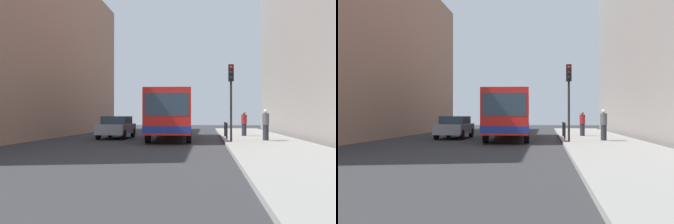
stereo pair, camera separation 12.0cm
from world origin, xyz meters
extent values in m
plane|color=#2D2D30|center=(0.00, 0.00, 0.00)|extent=(80.00, 80.00, 0.00)
cube|color=gray|center=(5.40, 0.00, 0.07)|extent=(4.40, 40.00, 0.15)
cube|color=#936B56|center=(-11.50, 4.00, 6.45)|extent=(7.00, 32.00, 12.91)
cube|color=red|center=(-0.04, 2.97, 1.75)|extent=(3.00, 11.10, 2.50)
cube|color=navy|center=(-0.04, 2.97, 0.80)|extent=(3.02, 11.12, 0.36)
cube|color=#2D3D4C|center=(0.21, -2.50, 2.10)|extent=(2.26, 0.16, 1.20)
cube|color=#2D3D4C|center=(-0.06, 3.47, 2.10)|extent=(2.95, 9.51, 1.00)
cylinder|color=black|center=(1.27, -0.87, 0.50)|extent=(0.33, 1.01, 1.00)
cylinder|color=black|center=(-0.99, -0.98, 0.50)|extent=(0.33, 1.01, 1.00)
cylinder|color=black|center=(0.91, 6.92, 0.50)|extent=(0.33, 1.01, 1.00)
cylinder|color=black|center=(-1.34, 6.82, 0.50)|extent=(0.33, 1.01, 1.00)
cube|color=#A5A8AD|center=(-3.74, 3.16, 0.64)|extent=(1.81, 4.41, 0.64)
cube|color=#2D3D4C|center=(-3.74, 3.31, 1.22)|extent=(1.61, 2.47, 0.52)
cylinder|color=black|center=(-2.92, 1.66, 0.32)|extent=(0.22, 0.64, 0.64)
cylinder|color=black|center=(-4.56, 1.66, 0.32)|extent=(0.22, 0.64, 0.64)
cylinder|color=black|center=(-2.91, 4.66, 0.32)|extent=(0.22, 0.64, 0.64)
cylinder|color=black|center=(-4.55, 4.66, 0.32)|extent=(0.22, 0.64, 0.64)
cube|color=black|center=(-0.57, 14.41, 0.64)|extent=(2.02, 4.49, 0.64)
cube|color=#2D3D4C|center=(-0.58, 14.56, 1.22)|extent=(1.73, 2.54, 0.52)
cylinder|color=black|center=(0.33, 12.95, 0.32)|extent=(0.25, 0.65, 0.64)
cylinder|color=black|center=(-1.31, 12.87, 0.32)|extent=(0.25, 0.65, 0.64)
cylinder|color=black|center=(0.17, 15.95, 0.32)|extent=(0.25, 0.65, 0.64)
cylinder|color=black|center=(-1.47, 15.86, 0.32)|extent=(0.25, 0.65, 0.64)
cylinder|color=black|center=(3.55, -1.37, 1.75)|extent=(0.12, 0.12, 3.20)
cube|color=black|center=(3.55, -1.37, 3.80)|extent=(0.28, 0.24, 0.90)
sphere|color=red|center=(3.55, -1.50, 4.08)|extent=(0.16, 0.16, 0.16)
sphere|color=black|center=(3.55, -1.50, 3.80)|extent=(0.16, 0.16, 0.16)
sphere|color=black|center=(3.55, -1.50, 3.52)|extent=(0.16, 0.16, 0.16)
cylinder|color=black|center=(3.45, 1.20, 0.62)|extent=(0.11, 0.11, 0.95)
cylinder|color=black|center=(3.45, 3.48, 0.62)|extent=(0.11, 0.11, 0.95)
cylinder|color=#26262D|center=(5.52, -0.27, 0.57)|extent=(0.32, 0.32, 0.84)
cylinder|color=#4C4C51|center=(5.52, -0.27, 1.32)|extent=(0.38, 0.38, 0.65)
sphere|color=beige|center=(5.52, -0.27, 1.76)|extent=(0.23, 0.23, 0.23)
cylinder|color=#26262D|center=(4.78, 4.45, 0.56)|extent=(0.32, 0.32, 0.81)
cylinder|color=maroon|center=(4.78, 4.45, 1.27)|extent=(0.38, 0.38, 0.62)
sphere|color=#8C6647|center=(4.78, 4.45, 1.70)|extent=(0.22, 0.22, 0.22)
camera|label=1|loc=(2.25, -22.19, 1.52)|focal=41.39mm
camera|label=2|loc=(2.37, -22.18, 1.52)|focal=41.39mm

